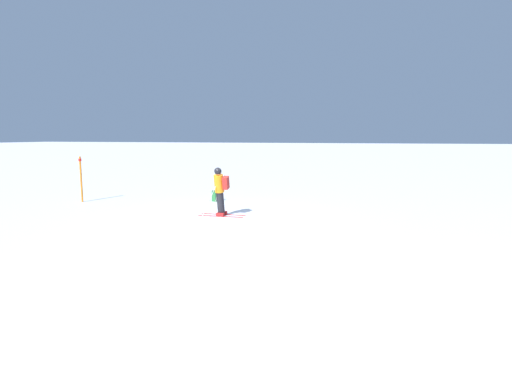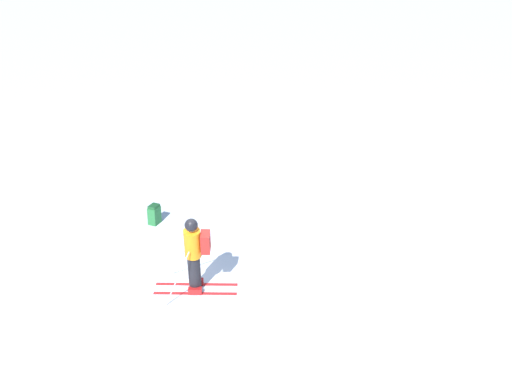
{
  "view_description": "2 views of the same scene",
  "coord_description": "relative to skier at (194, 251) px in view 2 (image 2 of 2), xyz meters",
  "views": [
    {
      "loc": [
        13.54,
        5.23,
        2.92
      ],
      "look_at": [
        0.71,
        1.53,
        1.04
      ],
      "focal_mm": 28.0,
      "sensor_mm": 36.0,
      "label": 1
    },
    {
      "loc": [
        12.64,
        1.99,
        7.9
      ],
      "look_at": [
        -1.34,
        1.18,
        1.66
      ],
      "focal_mm": 50.0,
      "sensor_mm": 36.0,
      "label": 2
    }
  ],
  "objects": [
    {
      "name": "skier",
      "position": [
        0.0,
        0.0,
        0.0
      ],
      "size": [
        1.29,
        1.74,
        1.84
      ],
      "rotation": [
        0.0,
        0.0,
        0.04
      ],
      "color": "red",
      "rests_on": "ground"
    },
    {
      "name": "ground_plane",
      "position": [
        -0.21,
        -0.04,
        -1.02
      ],
      "size": [
        300.0,
        300.0,
        0.0
      ],
      "primitive_type": "plane",
      "color": "white"
    },
    {
      "name": "spare_backpack",
      "position": [
        -3.21,
        -1.47,
        -0.77
      ],
      "size": [
        0.36,
        0.31,
        0.5
      ],
      "rotation": [
        0.0,
        0.0,
        2.78
      ],
      "color": "#236633",
      "rests_on": "ground"
    }
  ]
}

